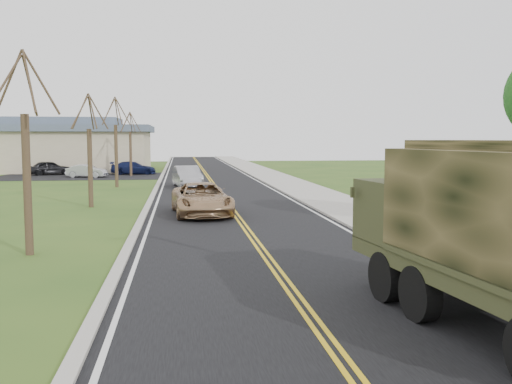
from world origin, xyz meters
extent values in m
plane|color=#2E4D19|center=(0.00, 0.00, 0.00)|extent=(160.00, 160.00, 0.00)
cube|color=black|center=(0.00, 40.00, 0.01)|extent=(8.00, 120.00, 0.01)
cube|color=#9E998E|center=(4.15, 40.00, 0.06)|extent=(0.30, 120.00, 0.12)
cube|color=#9E998E|center=(5.90, 40.00, 0.05)|extent=(3.20, 120.00, 0.10)
cube|color=#9E998E|center=(-4.15, 40.00, 0.05)|extent=(0.30, 120.00, 0.10)
cylinder|color=#38281C|center=(-7.00, 10.00, 2.10)|extent=(0.24, 0.24, 4.20)
cylinder|color=#38281C|center=(-6.52, 10.13, 5.13)|extent=(1.01, 0.33, 1.90)
cylinder|color=#38281C|center=(-6.97, 10.62, 5.05)|extent=(0.13, 1.29, 1.74)
cylinder|color=#38281C|center=(-7.46, 10.18, 5.13)|extent=(0.98, 0.43, 1.90)
cylinder|color=#38281C|center=(-7.39, 9.52, 5.05)|extent=(0.79, 1.05, 1.77)
cylinder|color=#38281C|center=(-6.73, 9.59, 5.13)|extent=(0.58, 0.90, 1.90)
cylinder|color=#38281C|center=(-7.00, 22.00, 1.98)|extent=(0.24, 0.24, 3.96)
cylinder|color=#38281C|center=(-6.55, 22.12, 4.83)|extent=(0.96, 0.32, 1.79)
cylinder|color=#38281C|center=(-6.97, 22.58, 4.76)|extent=(0.12, 1.22, 1.65)
cylinder|color=#38281C|center=(-7.43, 22.17, 4.83)|extent=(0.93, 0.41, 1.79)
cylinder|color=#38281C|center=(-7.37, 21.55, 4.76)|extent=(0.75, 0.99, 1.67)
cylinder|color=#38281C|center=(-6.75, 21.61, 4.83)|extent=(0.55, 0.85, 1.80)
cylinder|color=#38281C|center=(-7.00, 34.00, 2.22)|extent=(0.24, 0.24, 4.44)
cylinder|color=#38281C|center=(-6.50, 34.13, 5.42)|extent=(1.07, 0.35, 2.00)
cylinder|color=#38281C|center=(-6.97, 34.65, 5.34)|extent=(0.13, 1.36, 1.84)
cylinder|color=#38281C|center=(-7.49, 34.19, 5.42)|extent=(1.03, 0.46, 2.00)
cylinder|color=#38281C|center=(-7.41, 33.49, 5.34)|extent=(0.83, 1.10, 1.87)
cylinder|color=#38281C|center=(-6.72, 33.56, 5.42)|extent=(0.61, 0.95, 2.01)
cylinder|color=#38281C|center=(-7.00, 46.00, 2.04)|extent=(0.24, 0.24, 4.08)
cylinder|color=#38281C|center=(-6.54, 46.12, 4.98)|extent=(0.99, 0.33, 1.84)
cylinder|color=#38281C|center=(-6.97, 46.60, 4.91)|extent=(0.13, 1.25, 1.69)
cylinder|color=#38281C|center=(-7.45, 46.17, 4.98)|extent=(0.95, 0.42, 1.85)
cylinder|color=#38281C|center=(-7.38, 45.53, 4.91)|extent=(0.77, 1.02, 1.72)
cylinder|color=#38281C|center=(-6.74, 45.60, 4.98)|extent=(0.57, 0.88, 1.85)
cube|color=tan|center=(-16.00, 56.00, 2.10)|extent=(20.00, 12.00, 4.20)
cube|color=#475466|center=(-16.00, 56.00, 4.50)|extent=(21.00, 13.00, 0.70)
cube|color=#475466|center=(-16.00, 56.00, 5.20)|extent=(14.00, 8.00, 0.90)
cube|color=black|center=(-10.00, 46.00, 0.01)|extent=(18.00, 10.00, 0.02)
cylinder|color=black|center=(2.01, 2.50, 0.54)|extent=(0.46, 1.11, 1.08)
cylinder|color=black|center=(1.86, 3.86, 0.54)|extent=(0.46, 1.11, 1.08)
cylinder|color=black|center=(3.90, 4.10, 0.54)|extent=(0.46, 1.11, 1.08)
cube|color=#363A1F|center=(3.10, 2.03, 1.03)|extent=(3.12, 7.08, 0.34)
cube|color=#363A1F|center=(2.82, 4.51, 1.86)|extent=(2.55, 2.12, 1.37)
cube|color=black|center=(2.72, 5.39, 2.06)|extent=(2.15, 0.32, 0.69)
imported|color=tan|center=(-1.54, 18.19, 0.74)|extent=(2.83, 5.49, 1.48)
imported|color=#ABABB0|center=(-2.00, 32.99, 0.76)|extent=(2.23, 4.81, 1.53)
imported|color=black|center=(-14.75, 48.62, 0.68)|extent=(4.31, 2.92, 1.36)
imported|color=#B3B3B8|center=(-10.73, 44.54, 0.58)|extent=(3.72, 1.95, 1.17)
imported|color=#10173D|center=(-6.99, 48.59, 0.63)|extent=(4.37, 1.88, 1.25)
camera|label=1|loc=(-2.48, -7.61, 3.49)|focal=40.00mm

